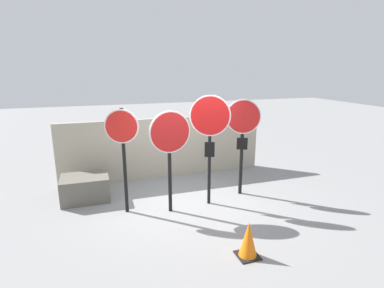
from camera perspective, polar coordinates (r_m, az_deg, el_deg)
ground_plane at (r=6.97m, az=-1.13°, el=-11.67°), size 40.00×40.00×0.00m
fence_back at (r=8.54m, az=-5.17°, el=-0.68°), size 5.77×0.12×1.70m
stop_sign_0 at (r=6.27m, az=-13.09°, el=0.80°), size 0.67×0.26×2.27m
stop_sign_1 at (r=6.16m, az=-4.21°, el=0.45°), size 0.88×0.17×2.22m
stop_sign_2 at (r=6.47m, az=3.43°, el=3.31°), size 0.84×0.34×2.50m
stop_sign_3 at (r=7.15m, az=9.63°, el=2.75°), size 0.76×0.35×2.36m
traffic_cone_0 at (r=5.26m, az=10.67°, el=-17.47°), size 0.36×0.36×0.62m
storage_crate at (r=7.59m, az=-19.65°, el=-7.90°), size 1.08×0.80×0.58m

